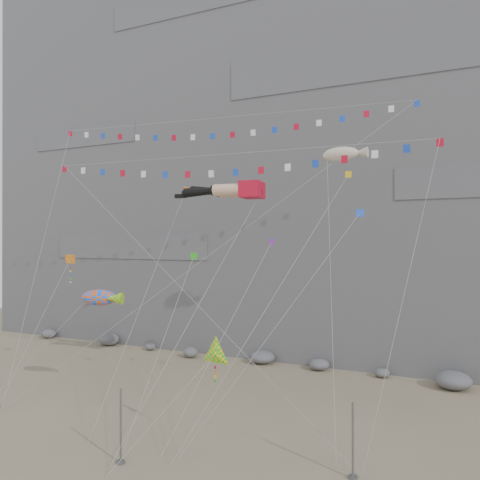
# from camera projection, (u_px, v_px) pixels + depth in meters

# --- Properties ---
(ground) EXTENTS (120.00, 120.00, 0.00)m
(ground) POSITION_uv_depth(u_px,v_px,m) (172.00, 421.00, 32.87)
(ground) COLOR gray
(ground) RESTS_ON ground
(cliff) EXTENTS (80.00, 28.00, 50.00)m
(cliff) POSITION_uv_depth(u_px,v_px,m) (304.00, 148.00, 62.02)
(cliff) COLOR slate
(cliff) RESTS_ON ground
(talus_boulders) EXTENTS (60.00, 3.00, 1.20)m
(talus_boulders) POSITION_uv_depth(u_px,v_px,m) (262.00, 358.00, 48.32)
(talus_boulders) COLOR slate
(talus_boulders) RESTS_ON ground
(anchor_pole_center) EXTENTS (0.12, 0.12, 4.24)m
(anchor_pole_center) POSITION_uv_depth(u_px,v_px,m) (121.00, 426.00, 26.53)
(anchor_pole_center) COLOR slate
(anchor_pole_center) RESTS_ON ground
(anchor_pole_right) EXTENTS (0.12, 0.12, 4.06)m
(anchor_pole_right) POSITION_uv_depth(u_px,v_px,m) (353.00, 440.00, 24.82)
(anchor_pole_right) COLOR slate
(anchor_pole_right) RESTS_ON ground
(legs_kite) EXTENTS (7.30, 14.53, 21.48)m
(legs_kite) POSITION_uv_depth(u_px,v_px,m) (228.00, 191.00, 37.29)
(legs_kite) COLOR red
(legs_kite) RESTS_ON ground
(flag_banner_upper) EXTENTS (33.51, 16.25, 30.12)m
(flag_banner_upper) POSITION_uv_depth(u_px,v_px,m) (222.00, 118.00, 43.17)
(flag_banner_upper) COLOR red
(flag_banner_upper) RESTS_ON ground
(flag_banner_lower) EXTENTS (31.12, 8.25, 23.86)m
(flag_banner_lower) POSITION_uv_depth(u_px,v_px,m) (223.00, 155.00, 36.46)
(flag_banner_lower) COLOR red
(flag_banner_lower) RESTS_ON ground
(harlequin_kite) EXTENTS (1.65, 8.12, 13.16)m
(harlequin_kite) POSITION_uv_depth(u_px,v_px,m) (70.00, 260.00, 41.30)
(harlequin_kite) COLOR red
(harlequin_kite) RESTS_ON ground
(fish_windsock) EXTENTS (9.66, 5.38, 11.88)m
(fish_windsock) POSITION_uv_depth(u_px,v_px,m) (99.00, 298.00, 36.32)
(fish_windsock) COLOR #E8510B
(fish_windsock) RESTS_ON ground
(delta_kite) EXTENTS (5.11, 5.47, 8.69)m
(delta_kite) POSITION_uv_depth(u_px,v_px,m) (215.00, 354.00, 27.73)
(delta_kite) COLOR yellow
(delta_kite) RESTS_ON ground
(blimp_windsock) EXTENTS (4.28, 11.76, 22.49)m
(blimp_windsock) POSITION_uv_depth(u_px,v_px,m) (340.00, 155.00, 37.20)
(blimp_windsock) COLOR beige
(blimp_windsock) RESTS_ON ground
(small_kite_a) EXTENTS (2.80, 15.87, 23.28)m
(small_kite_a) POSITION_uv_depth(u_px,v_px,m) (184.00, 194.00, 43.40)
(small_kite_a) COLOR orange
(small_kite_a) RESTS_ON ground
(small_kite_b) EXTENTS (3.72, 10.44, 16.26)m
(small_kite_b) POSITION_uv_depth(u_px,v_px,m) (269.00, 246.00, 34.75)
(small_kite_b) COLOR purple
(small_kite_b) RESTS_ON ground
(small_kite_c) EXTENTS (1.35, 10.20, 14.90)m
(small_kite_c) POSITION_uv_depth(u_px,v_px,m) (193.00, 259.00, 36.16)
(small_kite_c) COLOR green
(small_kite_c) RESTS_ON ground
(small_kite_d) EXTENTS (7.85, 13.58, 23.03)m
(small_kite_d) POSITION_uv_depth(u_px,v_px,m) (345.00, 181.00, 34.62)
(small_kite_d) COLOR yellow
(small_kite_d) RESTS_ON ground
(small_kite_e) EXTENTS (9.43, 9.40, 19.04)m
(small_kite_e) POSITION_uv_depth(u_px,v_px,m) (357.00, 216.00, 31.07)
(small_kite_e) COLOR #1540BD
(small_kite_e) RESTS_ON ground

